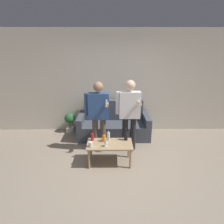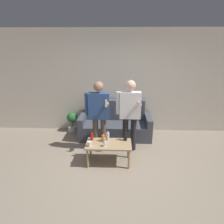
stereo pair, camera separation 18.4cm
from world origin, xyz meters
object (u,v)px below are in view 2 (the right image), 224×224
at_px(bottle_orange, 103,138).
at_px(couch, 115,124).
at_px(person_standing_left, 99,112).
at_px(coffee_table, 109,146).
at_px(person_standing_right, 130,111).

bearing_deg(bottle_orange, couch, 79.99).
xyz_separation_m(bottle_orange, person_standing_left, (-0.13, 0.44, 0.41)).
height_order(couch, coffee_table, couch).
bearing_deg(person_standing_left, couch, 66.38).
bearing_deg(person_standing_right, couch, 113.57).
xyz_separation_m(coffee_table, person_standing_right, (0.43, 0.55, 0.55)).
height_order(couch, person_standing_right, person_standing_right).
xyz_separation_m(couch, person_standing_right, (0.33, -0.75, 0.61)).
distance_m(coffee_table, person_standing_left, 0.79).
bearing_deg(person_standing_left, coffee_table, -65.50).
relative_size(couch, coffee_table, 2.02).
xyz_separation_m(couch, bottle_orange, (-0.22, -1.22, 0.19)).
distance_m(coffee_table, person_standing_right, 0.89).
bearing_deg(bottle_orange, coffee_table, -37.35).
bearing_deg(couch, coffee_table, -94.30).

